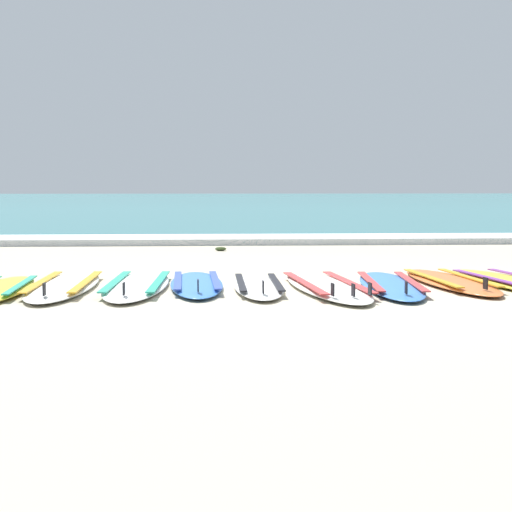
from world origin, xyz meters
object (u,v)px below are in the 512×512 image
Objects in this scene: surfboard_2 at (64,285)px; surfboard_6 at (326,286)px; surfboard_9 at (512,282)px; surfboard_3 at (137,285)px; surfboard_4 at (197,284)px; surfboard_5 at (258,286)px; surfboard_1 at (2,289)px; surfboard_7 at (390,285)px; surfboard_8 at (450,281)px.

surfboard_6 is at bearing -4.50° from surfboard_2.
surfboard_2 and surfboard_9 have the same top height.
surfboard_9 is (3.81, 0.01, 0.00)m from surfboard_3.
surfboard_5 is (0.61, -0.20, 0.00)m from surfboard_4.
surfboard_5 is 2.61m from surfboard_9.
surfboard_3 and surfboard_4 have the same top height.
surfboard_2 is 4.53m from surfboard_9.
surfboard_9 is (4.53, -0.01, 0.00)m from surfboard_2.
surfboard_9 is (3.22, -0.05, -0.00)m from surfboard_4.
surfboard_3 is 3.81m from surfboard_9.
surfboard_3 is at bearing 9.51° from surfboard_1.
surfboard_2 is at bearing 22.99° from surfboard_1.
surfboard_3 is 1.14× the size of surfboard_4.
surfboard_2 is at bearing 177.34° from surfboard_7.
surfboard_5 is 0.78× the size of surfboard_6.
surfboard_2 and surfboard_5 have the same top height.
surfboard_1 is at bearing -170.49° from surfboard_3.
surfboard_6 is (3.13, 0.03, 0.00)m from surfboard_1.
surfboard_8 is at bearing 170.64° from surfboard_9.
surfboard_8 is (3.91, 0.09, 0.00)m from surfboard_2.
surfboard_8 and surfboard_9 have the same top height.
surfboard_1 is 0.83× the size of surfboard_9.
surfboard_4 is (1.31, 0.04, 0.00)m from surfboard_2.
surfboard_1 is 0.81× the size of surfboard_6.
surfboard_2 is at bearing -178.08° from surfboard_4.
surfboard_9 is at bearing -0.90° from surfboard_4.
surfboard_1 and surfboard_8 have the same top height.
surfboard_1 and surfboard_3 have the same top height.
surfboard_2 and surfboard_4 have the same top height.
surfboard_2 is (0.55, 0.23, -0.00)m from surfboard_1.
surfboard_3 is 1.21m from surfboard_5.
surfboard_1 is 1.88m from surfboard_4.
surfboard_1 is at bearing -178.75° from surfboard_7.
surfboard_7 is (0.65, 0.05, -0.00)m from surfboard_6.
surfboard_6 is (1.86, -0.18, 0.00)m from surfboard_3.
surfboard_8 is at bearing 2.06° from surfboard_3.
surfboard_1 is 0.60m from surfboard_2.
surfboard_1 is 3.79m from surfboard_7.
surfboard_7 is (3.24, -0.15, 0.00)m from surfboard_2.
surfboard_4 and surfboard_9 have the same top height.
surfboard_7 is 1.00× the size of surfboard_8.
surfboard_2 and surfboard_3 have the same top height.
surfboard_2 is at bearing 179.91° from surfboard_9.
surfboard_2 and surfboard_8 have the same top height.
surfboard_1 is at bearing -175.80° from surfboard_8.
surfboard_2 is 0.96× the size of surfboard_6.
surfboard_7 is at bearing 0.07° from surfboard_5.
surfboard_4 is 0.87× the size of surfboard_9.
surfboard_2 is 1.31m from surfboard_4.
surfboard_5 is 0.86× the size of surfboard_7.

